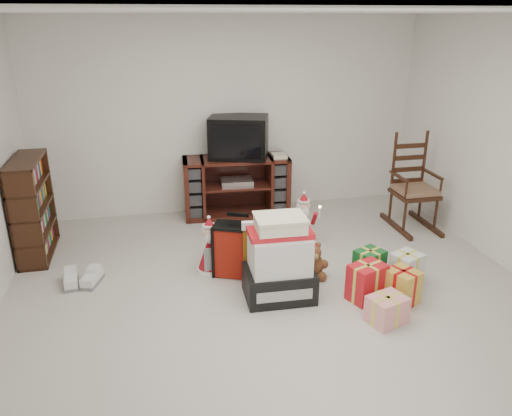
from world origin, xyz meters
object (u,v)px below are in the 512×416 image
(bookshelf, at_px, (33,210))
(rocking_chair, at_px, (412,194))
(gift_pile, at_px, (279,263))
(santa_figurine, at_px, (303,225))
(red_suitcase, at_px, (236,250))
(gift_cluster, at_px, (384,284))
(sneaker_pair, at_px, (82,279))
(tv_stand, at_px, (236,186))
(teddy_bear, at_px, (312,262))
(crt_television, at_px, (239,137))
(mrs_claus_figurine, at_px, (210,250))

(bookshelf, xyz_separation_m, rocking_chair, (4.40, -0.16, -0.11))
(gift_pile, relative_size, santa_figurine, 1.26)
(red_suitcase, distance_m, santa_figurine, 1.03)
(gift_cluster, bearing_deg, rocking_chair, 54.38)
(sneaker_pair, bearing_deg, gift_pile, -15.69)
(rocking_chair, xyz_separation_m, red_suitcase, (-2.36, -0.80, -0.13))
(tv_stand, bearing_deg, sneaker_pair, -137.12)
(tv_stand, height_order, teddy_bear, tv_stand)
(teddy_bear, bearing_deg, red_suitcase, 164.33)
(teddy_bear, relative_size, sneaker_pair, 0.95)
(sneaker_pair, distance_m, gift_cluster, 2.92)
(gift_pile, bearing_deg, bookshelf, 150.30)
(gift_pile, relative_size, gift_cluster, 0.85)
(sneaker_pair, bearing_deg, santa_figurine, 13.34)
(gift_pile, distance_m, teddy_bear, 0.55)
(teddy_bear, xyz_separation_m, crt_television, (-0.38, 1.87, 0.88))
(bookshelf, bearing_deg, sneaker_pair, -57.60)
(tv_stand, xyz_separation_m, crt_television, (0.04, 0.02, 0.65))
(crt_television, bearing_deg, gift_pile, -72.84)
(sneaker_pair, xyz_separation_m, gift_cluster, (2.79, -0.86, 0.09))
(santa_figurine, xyz_separation_m, sneaker_pair, (-2.40, -0.41, -0.19))
(bookshelf, xyz_separation_m, santa_figurine, (2.92, -0.42, -0.28))
(teddy_bear, height_order, crt_television, crt_television)
(tv_stand, xyz_separation_m, red_suitcase, (-0.31, -1.64, -0.11))
(bookshelf, relative_size, red_suitcase, 1.68)
(santa_figurine, height_order, gift_cluster, santa_figurine)
(red_suitcase, bearing_deg, mrs_claus_figurine, 171.42)
(mrs_claus_figurine, bearing_deg, sneaker_pair, -179.28)
(gift_cluster, bearing_deg, tv_stand, 112.02)
(santa_figurine, bearing_deg, crt_television, 115.14)
(teddy_bear, relative_size, crt_television, 0.44)
(bookshelf, xyz_separation_m, mrs_claus_figurine, (1.80, -0.81, -0.29))
(rocking_chair, bearing_deg, teddy_bear, -147.78)
(bookshelf, height_order, rocking_chair, rocking_chair)
(red_suitcase, relative_size, crt_television, 0.77)
(rocking_chair, bearing_deg, santa_figurine, -169.85)
(rocking_chair, xyz_separation_m, santa_figurine, (-1.48, -0.25, -0.17))
(gift_cluster, bearing_deg, santa_figurine, 107.06)
(bookshelf, xyz_separation_m, red_suitcase, (2.05, -0.96, -0.24))
(rocking_chair, xyz_separation_m, teddy_bear, (-1.62, -1.01, -0.25))
(rocking_chair, bearing_deg, crt_television, 157.22)
(tv_stand, height_order, mrs_claus_figurine, tv_stand)
(tv_stand, height_order, crt_television, crt_television)
(teddy_bear, xyz_separation_m, mrs_claus_figurine, (-0.98, 0.36, 0.06))
(tv_stand, height_order, rocking_chair, rocking_chair)
(mrs_claus_figurine, height_order, crt_television, crt_television)
(bookshelf, height_order, gift_pile, bookshelf)
(teddy_bear, relative_size, santa_figurine, 0.59)
(red_suitcase, distance_m, crt_television, 1.86)
(bookshelf, bearing_deg, gift_pile, -31.92)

